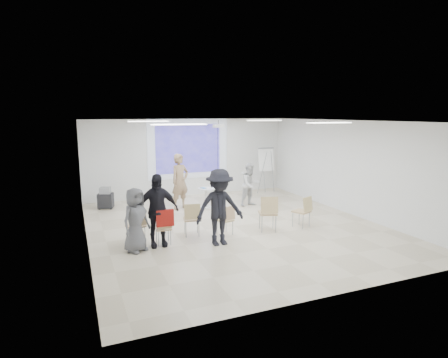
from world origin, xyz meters
name	(u,v)px	position (x,y,z in m)	size (l,w,h in m)	color
floor	(234,228)	(0.00, 0.00, -0.05)	(8.00, 9.00, 0.10)	beige
ceiling	(235,119)	(0.00, 0.00, 3.05)	(8.00, 9.00, 0.10)	white
wall_back	(188,157)	(0.00, 4.55, 1.50)	(8.00, 0.10, 3.00)	silver
wall_left	(82,185)	(-4.05, 0.00, 1.50)	(0.10, 9.00, 3.00)	silver
wall_right	(350,167)	(4.05, 0.00, 1.50)	(0.10, 9.00, 3.00)	silver
projection_halo	(188,149)	(0.00, 4.49, 1.85)	(3.20, 0.01, 2.30)	silver
projection_image	(188,149)	(0.00, 4.47, 1.85)	(2.60, 0.01, 1.90)	#352FA0
pedestal_table	(206,197)	(-0.05, 2.28, 0.40)	(0.75, 0.75, 0.71)	silver
player_left	(180,178)	(-0.90, 2.52, 1.07)	(0.78, 0.53, 2.14)	#9C7D5F
player_right	(250,182)	(1.49, 2.02, 0.84)	(0.81, 0.65, 1.67)	silver
controller_left	(183,167)	(-0.72, 2.77, 1.41)	(0.04, 0.12, 0.04)	white
controller_right	(243,173)	(1.31, 2.27, 1.13)	(0.04, 0.13, 0.04)	silver
chair_far_left	(137,224)	(-2.82, -0.39, 0.50)	(0.52, 0.54, 0.84)	tan
chair_left_mid	(164,226)	(-2.24, -0.76, 0.47)	(0.39, 0.42, 0.80)	tan
chair_left_inner	(192,217)	(-1.40, -0.40, 0.53)	(0.50, 0.52, 0.90)	tan
chair_center	(226,218)	(-0.54, -0.68, 0.48)	(0.46, 0.48, 0.81)	tan
chair_right_inner	(268,211)	(0.65, -0.82, 0.59)	(0.60, 0.63, 1.01)	tan
chair_right_far	(304,209)	(1.77, -0.85, 0.53)	(0.57, 0.59, 0.90)	tan
red_jacket	(165,218)	(-2.24, -0.91, 0.72)	(0.43, 0.10, 0.41)	#9E1913
laptop	(191,218)	(-1.39, -0.31, 0.48)	(0.33, 0.24, 0.03)	black
audience_left	(157,205)	(-2.40, -0.78, 1.03)	(1.20, 0.72, 2.06)	black
audience_mid	(220,202)	(-0.96, -1.27, 1.07)	(1.39, 0.76, 2.15)	black
audience_outer	(135,216)	(-2.94, -0.95, 0.85)	(0.83, 0.55, 1.71)	slate
flipchart_easel	(266,160)	(3.03, 3.72, 1.37)	(0.80, 0.60, 1.86)	#94979C
av_cart	(106,199)	(-3.25, 3.54, 0.34)	(0.59, 0.52, 0.73)	black
ceiling_projector	(219,130)	(0.10, 1.49, 2.69)	(0.30, 0.25, 3.00)	white
fluor_panel_nw	(148,121)	(-2.00, 2.00, 2.97)	(1.20, 0.30, 0.02)	white
fluor_panel_ne	(265,120)	(2.00, 2.00, 2.97)	(1.20, 0.30, 0.02)	white
fluor_panel_sw	(179,124)	(-2.00, -1.50, 2.97)	(1.20, 0.30, 0.02)	white
fluor_panel_se	(329,123)	(2.00, -1.50, 2.97)	(1.20, 0.30, 0.02)	white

